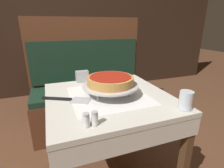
{
  "coord_description": "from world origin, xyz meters",
  "views": [
    {
      "loc": [
        -0.35,
        -1.01,
        1.17
      ],
      "look_at": [
        0.01,
        -0.04,
        0.81
      ],
      "focal_mm": 28.0,
      "sensor_mm": 36.0,
      "label": 1
    }
  ],
  "objects_px": {
    "salt_shaker": "(86,120)",
    "napkin_holder": "(82,76)",
    "water_glass_near": "(186,100)",
    "pepper_shaker": "(95,118)",
    "pizza_server": "(68,99)",
    "pizza_pan_stand": "(110,86)",
    "deep_dish_pizza": "(110,80)",
    "condiment_caddy": "(66,54)",
    "dining_table_front": "(109,108)",
    "booth_bench": "(91,97)",
    "dining_table_rear": "(61,65)"
  },
  "relations": [
    {
      "from": "dining_table_front",
      "to": "water_glass_near",
      "type": "distance_m",
      "value": 0.49
    },
    {
      "from": "dining_table_front",
      "to": "salt_shaker",
      "type": "xyz_separation_m",
      "value": [
        -0.22,
        -0.31,
        0.13
      ]
    },
    {
      "from": "pizza_pan_stand",
      "to": "salt_shaker",
      "type": "bearing_deg",
      "value": -126.52
    },
    {
      "from": "booth_bench",
      "to": "condiment_caddy",
      "type": "height_order",
      "value": "booth_bench"
    },
    {
      "from": "dining_table_rear",
      "to": "deep_dish_pizza",
      "type": "height_order",
      "value": "deep_dish_pizza"
    },
    {
      "from": "dining_table_rear",
      "to": "pizza_server",
      "type": "distance_m",
      "value": 1.56
    },
    {
      "from": "salt_shaker",
      "to": "water_glass_near",
      "type": "bearing_deg",
      "value": -1.6
    },
    {
      "from": "salt_shaker",
      "to": "pepper_shaker",
      "type": "relative_size",
      "value": 0.97
    },
    {
      "from": "salt_shaker",
      "to": "napkin_holder",
      "type": "xyz_separation_m",
      "value": [
        0.11,
        0.66,
        0.01
      ]
    },
    {
      "from": "napkin_holder",
      "to": "dining_table_rear",
      "type": "bearing_deg",
      "value": 93.51
    },
    {
      "from": "water_glass_near",
      "to": "pepper_shaker",
      "type": "bearing_deg",
      "value": 178.27
    },
    {
      "from": "salt_shaker",
      "to": "dining_table_front",
      "type": "bearing_deg",
      "value": 55.28
    },
    {
      "from": "pizza_server",
      "to": "water_glass_near",
      "type": "relative_size",
      "value": 2.86
    },
    {
      "from": "deep_dish_pizza",
      "to": "pizza_server",
      "type": "height_order",
      "value": "deep_dish_pizza"
    },
    {
      "from": "pizza_server",
      "to": "napkin_holder",
      "type": "distance_m",
      "value": 0.37
    },
    {
      "from": "water_glass_near",
      "to": "pizza_pan_stand",
      "type": "bearing_deg",
      "value": 135.0
    },
    {
      "from": "salt_shaker",
      "to": "pepper_shaker",
      "type": "height_order",
      "value": "pepper_shaker"
    },
    {
      "from": "dining_table_rear",
      "to": "water_glass_near",
      "type": "bearing_deg",
      "value": -74.85
    },
    {
      "from": "dining_table_rear",
      "to": "deep_dish_pizza",
      "type": "distance_m",
      "value": 1.6
    },
    {
      "from": "booth_bench",
      "to": "napkin_holder",
      "type": "bearing_deg",
      "value": -110.04
    },
    {
      "from": "salt_shaker",
      "to": "pizza_server",
      "type": "bearing_deg",
      "value": 97.4
    },
    {
      "from": "dining_table_front",
      "to": "pizza_server",
      "type": "relative_size",
      "value": 2.68
    },
    {
      "from": "pizza_server",
      "to": "salt_shaker",
      "type": "relative_size",
      "value": 4.46
    },
    {
      "from": "dining_table_rear",
      "to": "salt_shaker",
      "type": "xyz_separation_m",
      "value": [
        -0.04,
        -1.88,
        0.14
      ]
    },
    {
      "from": "pepper_shaker",
      "to": "napkin_holder",
      "type": "height_order",
      "value": "napkin_holder"
    },
    {
      "from": "booth_bench",
      "to": "water_glass_near",
      "type": "bearing_deg",
      "value": -77.84
    },
    {
      "from": "deep_dish_pizza",
      "to": "condiment_caddy",
      "type": "relative_size",
      "value": 1.71
    },
    {
      "from": "napkin_holder",
      "to": "condiment_caddy",
      "type": "relative_size",
      "value": 0.57
    },
    {
      "from": "pizza_pan_stand",
      "to": "salt_shaker",
      "type": "distance_m",
      "value": 0.38
    },
    {
      "from": "dining_table_rear",
      "to": "deep_dish_pizza",
      "type": "xyz_separation_m",
      "value": [
        0.19,
        -1.57,
        0.21
      ]
    },
    {
      "from": "pizza_server",
      "to": "condiment_caddy",
      "type": "height_order",
      "value": "condiment_caddy"
    },
    {
      "from": "pepper_shaker",
      "to": "condiment_caddy",
      "type": "xyz_separation_m",
      "value": [
        0.08,
        1.94,
        0.01
      ]
    },
    {
      "from": "pizza_pan_stand",
      "to": "condiment_caddy",
      "type": "distance_m",
      "value": 1.63
    },
    {
      "from": "pizza_pan_stand",
      "to": "deep_dish_pizza",
      "type": "relative_size",
      "value": 1.21
    },
    {
      "from": "pizza_server",
      "to": "salt_shaker",
      "type": "height_order",
      "value": "salt_shaker"
    },
    {
      "from": "water_glass_near",
      "to": "condiment_caddy",
      "type": "distance_m",
      "value": 2.0
    },
    {
      "from": "dining_table_front",
      "to": "booth_bench",
      "type": "distance_m",
      "value": 0.9
    },
    {
      "from": "dining_table_rear",
      "to": "pizza_server",
      "type": "relative_size",
      "value": 2.59
    },
    {
      "from": "dining_table_front",
      "to": "water_glass_near",
      "type": "height_order",
      "value": "water_glass_near"
    },
    {
      "from": "pepper_shaker",
      "to": "dining_table_front",
      "type": "bearing_deg",
      "value": 60.51
    },
    {
      "from": "booth_bench",
      "to": "dining_table_rear",
      "type": "bearing_deg",
      "value": 109.93
    },
    {
      "from": "dining_table_front",
      "to": "pizza_pan_stand",
      "type": "xyz_separation_m",
      "value": [
        0.01,
        -0.01,
        0.16
      ]
    },
    {
      "from": "pepper_shaker",
      "to": "napkin_holder",
      "type": "bearing_deg",
      "value": 83.79
    },
    {
      "from": "dining_table_front",
      "to": "deep_dish_pizza",
      "type": "bearing_deg",
      "value": -33.61
    },
    {
      "from": "salt_shaker",
      "to": "pizza_pan_stand",
      "type": "bearing_deg",
      "value": 53.48
    },
    {
      "from": "pizza_server",
      "to": "deep_dish_pizza",
      "type": "bearing_deg",
      "value": -4.44
    },
    {
      "from": "water_glass_near",
      "to": "condiment_caddy",
      "type": "relative_size",
      "value": 0.59
    },
    {
      "from": "deep_dish_pizza",
      "to": "napkin_holder",
      "type": "relative_size",
      "value": 3.0
    },
    {
      "from": "booth_bench",
      "to": "pizza_server",
      "type": "relative_size",
      "value": 4.45
    },
    {
      "from": "salt_shaker",
      "to": "condiment_caddy",
      "type": "relative_size",
      "value": 0.38
    }
  ]
}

